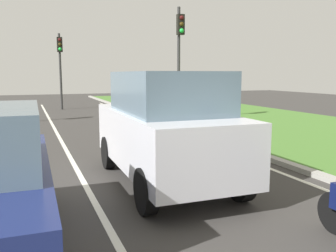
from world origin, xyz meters
name	(u,v)px	position (x,y,z in m)	size (l,w,h in m)	color
ground_plane	(84,142)	(0.00, 14.00, 0.00)	(60.00, 60.00, 0.00)	#383533
lane_line_center	(63,143)	(-0.70, 14.00, 0.00)	(0.12, 32.00, 0.01)	silver
lane_line_right_edge	(184,135)	(3.60, 14.00, 0.00)	(0.12, 32.00, 0.01)	silver
grass_verge_right	(291,127)	(8.50, 14.00, 0.03)	(9.00, 48.00, 0.06)	#47752D
curb_right	(196,133)	(4.10, 14.00, 0.06)	(0.24, 48.00, 0.12)	#9E9B93
car_suv_ahead	(165,127)	(0.88, 8.78, 1.17)	(2.03, 4.53, 2.28)	silver
traffic_light_near_right	(180,46)	(4.93, 17.51, 3.49)	(0.32, 0.50, 5.25)	#2D2D2D
traffic_light_far_median	(60,58)	(0.37, 25.73, 3.20)	(0.32, 0.50, 4.72)	#2D2D2D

